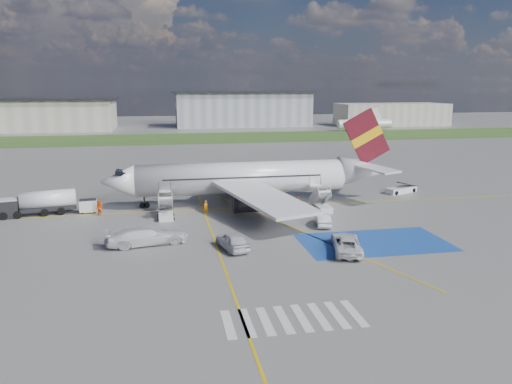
# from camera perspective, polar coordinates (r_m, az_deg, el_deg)

# --- Properties ---
(ground) EXTENTS (400.00, 400.00, 0.00)m
(ground) POSITION_cam_1_polar(r_m,az_deg,el_deg) (50.03, 0.88, -5.05)
(ground) COLOR #60605E
(ground) RESTS_ON ground
(grass_strip) EXTENTS (400.00, 30.00, 0.01)m
(grass_strip) POSITION_cam_1_polar(r_m,az_deg,el_deg) (142.89, -6.89, 6.13)
(grass_strip) COLOR #2D4C1E
(grass_strip) RESTS_ON ground
(taxiway_line_main) EXTENTS (120.00, 0.20, 0.01)m
(taxiway_line_main) POSITION_cam_1_polar(r_m,az_deg,el_deg) (61.39, -1.39, -1.79)
(taxiway_line_main) COLOR gold
(taxiway_line_main) RESTS_ON ground
(taxiway_line_cross) EXTENTS (0.20, 60.00, 0.01)m
(taxiway_line_cross) POSITION_cam_1_polar(r_m,az_deg,el_deg) (39.93, -3.30, -9.62)
(taxiway_line_cross) COLOR gold
(taxiway_line_cross) RESTS_ON ground
(taxiway_line_diag) EXTENTS (20.71, 56.45, 0.01)m
(taxiway_line_diag) POSITION_cam_1_polar(r_m,az_deg,el_deg) (61.39, -1.39, -1.79)
(taxiway_line_diag) COLOR gold
(taxiway_line_diag) RESTS_ON ground
(staging_box) EXTENTS (14.00, 8.00, 0.01)m
(staging_box) POSITION_cam_1_polar(r_m,az_deg,el_deg) (49.38, 13.34, -5.62)
(staging_box) COLOR #194296
(staging_box) RESTS_ON ground
(crosswalk) EXTENTS (9.00, 4.00, 0.01)m
(crosswalk) POSITION_cam_1_polar(r_m,az_deg,el_deg) (33.32, 4.22, -14.25)
(crosswalk) COLOR silver
(crosswalk) RESTS_ON ground
(terminal_west) EXTENTS (60.00, 22.00, 10.00)m
(terminal_west) POSITION_cam_1_polar(r_m,az_deg,el_deg) (182.76, -25.40, 7.93)
(terminal_west) COLOR #A0998A
(terminal_west) RESTS_ON ground
(terminal_centre) EXTENTS (48.00, 18.00, 12.00)m
(terminal_centre) POSITION_cam_1_polar(r_m,az_deg,el_deg) (184.41, -1.55, 9.43)
(terminal_centre) COLOR gray
(terminal_centre) RESTS_ON ground
(terminal_east) EXTENTS (40.00, 16.00, 8.00)m
(terminal_east) POSITION_cam_1_polar(r_m,az_deg,el_deg) (194.53, 15.20, 8.57)
(terminal_east) COLOR #A0998A
(terminal_east) RESTS_ON ground
(airliner) EXTENTS (36.81, 32.95, 11.92)m
(airliner) POSITION_cam_1_polar(r_m,az_deg,el_deg) (62.86, -0.35, 1.70)
(airliner) COLOR silver
(airliner) RESTS_ON ground
(airstairs_fwd) EXTENTS (1.90, 5.20, 3.60)m
(airstairs_fwd) POSITION_cam_1_polar(r_m,az_deg,el_deg) (57.27, -10.26, -2.37)
(airstairs_fwd) COLOR silver
(airstairs_fwd) RESTS_ON ground
(airstairs_aft) EXTENTS (1.90, 5.20, 3.60)m
(airstairs_aft) POSITION_cam_1_polar(r_m,az_deg,el_deg) (60.25, 7.61, -1.56)
(airstairs_aft) COLOR silver
(airstairs_aft) RESTS_ON ground
(fuel_tanker) EXTENTS (8.48, 3.76, 2.80)m
(fuel_tanker) POSITION_cam_1_polar(r_m,az_deg,el_deg) (62.97, -23.58, -1.37)
(fuel_tanker) COLOR black
(fuel_tanker) RESTS_ON ground
(gpu_cart) EXTENTS (2.04, 1.41, 1.62)m
(gpu_cart) POSITION_cam_1_polar(r_m,az_deg,el_deg) (62.06, -18.63, -1.60)
(gpu_cart) COLOR silver
(gpu_cart) RESTS_ON ground
(belt_loader) EXTENTS (5.25, 3.31, 1.53)m
(belt_loader) POSITION_cam_1_polar(r_m,az_deg,el_deg) (72.66, 16.26, 0.22)
(belt_loader) COLOR silver
(belt_loader) RESTS_ON ground
(car_silver_a) EXTENTS (2.97, 5.08, 1.62)m
(car_silver_a) POSITION_cam_1_polar(r_m,az_deg,el_deg) (45.96, -2.71, -5.58)
(car_silver_a) COLOR silver
(car_silver_a) RESTS_ON ground
(car_silver_b) EXTENTS (2.18, 4.24, 1.33)m
(car_silver_b) POSITION_cam_1_polar(r_m,az_deg,el_deg) (53.95, 7.63, -3.14)
(car_silver_b) COLOR #B1B4B8
(car_silver_b) RESTS_ON ground
(van_white_a) EXTENTS (3.64, 5.60, 1.94)m
(van_white_a) POSITION_cam_1_polar(r_m,az_deg,el_deg) (46.17, 10.30, -5.48)
(van_white_a) COLOR silver
(van_white_a) RESTS_ON ground
(van_white_b) EXTENTS (6.06, 3.28, 2.25)m
(van_white_b) POSITION_cam_1_polar(r_m,az_deg,el_deg) (48.21, -12.37, -4.61)
(van_white_b) COLOR silver
(van_white_b) RESTS_ON ground
(crew_fwd) EXTENTS (0.64, 0.50, 1.54)m
(crew_fwd) POSITION_cam_1_polar(r_m,az_deg,el_deg) (58.73, -5.74, -1.73)
(crew_fwd) COLOR orange
(crew_fwd) RESTS_ON ground
(crew_nose) EXTENTS (1.13, 1.09, 1.84)m
(crew_nose) POSITION_cam_1_polar(r_m,az_deg,el_deg) (60.18, -17.46, -1.75)
(crew_nose) COLOR #F65F0C
(crew_nose) RESTS_ON ground
(crew_aft) EXTENTS (0.90, 0.98, 1.61)m
(crew_aft) POSITION_cam_1_polar(r_m,az_deg,el_deg) (60.64, 4.82, -1.23)
(crew_aft) COLOR orange
(crew_aft) RESTS_ON ground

